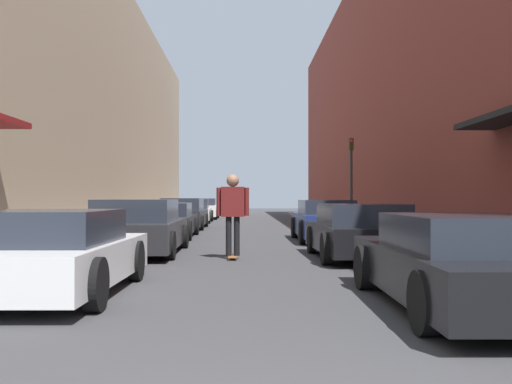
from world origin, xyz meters
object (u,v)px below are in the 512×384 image
(parked_car_left_2, at_px, (167,221))
(parked_car_left_4, at_px, (193,211))
(parked_car_right_1, at_px, (361,232))
(parked_car_right_2, at_px, (325,221))
(parked_car_left_1, at_px, (139,228))
(skateboarder, at_px, (233,207))
(parked_car_right_0, at_px, (464,262))
(traffic_light, at_px, (351,173))
(parked_car_left_5, at_px, (204,209))
(parked_car_left_0, at_px, (51,253))
(parked_car_left_3, at_px, (183,214))

(parked_car_left_2, bearing_deg, parked_car_left_4, 90.68)
(parked_car_left_2, distance_m, parked_car_left_4, 11.74)
(parked_car_right_1, height_order, parked_car_right_2, parked_car_right_2)
(parked_car_left_1, bearing_deg, skateboarder, -28.16)
(parked_car_right_0, distance_m, parked_car_right_1, 5.66)
(skateboarder, xyz_separation_m, traffic_light, (4.33, 8.93, 1.12))
(parked_car_left_5, bearing_deg, parked_car_right_2, -74.63)
(parked_car_left_4, height_order, parked_car_right_2, parked_car_right_2)
(parked_car_left_0, xyz_separation_m, parked_car_left_1, (0.14, 5.83, 0.05))
(parked_car_left_5, xyz_separation_m, parked_car_right_1, (5.16, -23.80, -0.05))
(parked_car_right_1, distance_m, traffic_light, 9.23)
(parked_car_left_4, distance_m, parked_car_right_1, 19.26)
(parked_car_left_1, bearing_deg, parked_car_left_5, 90.05)
(parked_car_right_0, bearing_deg, parked_car_left_5, 100.14)
(parked_car_left_3, height_order, skateboarder, skateboarder)
(traffic_light, bearing_deg, parked_car_left_4, 125.59)
(parked_car_left_2, height_order, parked_car_left_4, parked_car_left_4)
(parked_car_left_0, bearing_deg, parked_car_left_4, 90.14)
(parked_car_left_2, xyz_separation_m, parked_car_left_4, (-0.14, 11.74, 0.03))
(parked_car_left_3, bearing_deg, parked_car_right_0, -73.49)
(traffic_light, bearing_deg, parked_car_left_2, -161.88)
(parked_car_right_0, xyz_separation_m, parked_car_right_1, (-0.11, 5.66, 0.03))
(traffic_light, bearing_deg, parked_car_left_1, -130.76)
(parked_car_right_0, bearing_deg, skateboarder, 117.43)
(parked_car_left_0, bearing_deg, parked_car_left_1, 88.58)
(parked_car_left_0, distance_m, parked_car_left_2, 11.33)
(parked_car_left_1, xyz_separation_m, parked_car_left_3, (-0.10, 11.14, 0.01))
(parked_car_left_1, height_order, parked_car_left_5, parked_car_left_1)
(parked_car_right_0, bearing_deg, parked_car_left_1, 127.22)
(skateboarder, bearing_deg, parked_car_left_4, 97.71)
(parked_car_right_1, bearing_deg, parked_car_left_1, 166.31)
(parked_car_left_3, height_order, parked_car_right_2, parked_car_left_3)
(parked_car_left_1, distance_m, parked_car_right_0, 8.68)
(skateboarder, distance_m, traffic_light, 9.99)
(parked_car_left_3, distance_m, traffic_light, 7.74)
(parked_car_left_2, xyz_separation_m, parked_car_left_5, (0.04, 17.05, 0.06))
(parked_car_left_2, distance_m, parked_car_left_5, 17.05)
(parked_car_left_0, distance_m, parked_car_left_5, 28.38)
(parked_car_left_1, bearing_deg, parked_car_left_2, 90.64)
(parked_car_left_2, bearing_deg, parked_car_left_5, 89.85)
(parked_car_left_2, relative_size, parked_car_left_4, 1.06)
(parked_car_left_4, relative_size, parked_car_right_1, 1.09)
(parked_car_right_1, bearing_deg, parked_car_left_2, 127.60)
(parked_car_right_0, relative_size, skateboarder, 2.47)
(parked_car_left_1, distance_m, traffic_light, 10.29)
(parked_car_left_0, bearing_deg, skateboarder, 61.98)
(parked_car_left_3, bearing_deg, traffic_light, -27.06)
(parked_car_right_0, relative_size, parked_car_right_1, 1.16)
(parked_car_left_4, relative_size, skateboarder, 2.32)
(parked_car_left_1, relative_size, parked_car_left_5, 1.11)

